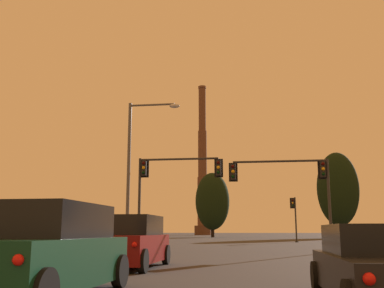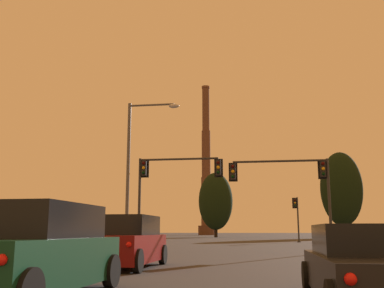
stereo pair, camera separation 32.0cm
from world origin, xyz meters
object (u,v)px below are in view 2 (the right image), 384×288
object	(u,v)px
street_lamp	(136,160)
suv_left_lane_third	(36,252)
traffic_light_overhead_left	(167,179)
smokestack	(206,174)
suv_left_lane_second	(127,242)
traffic_light_far_right	(297,212)
sedan_right_lane_third	(367,267)
traffic_light_overhead_right	(294,180)

from	to	relation	value
street_lamp	suv_left_lane_third	bearing A→B (deg)	-80.78
traffic_light_overhead_left	smokestack	bearing A→B (deg)	95.24
suv_left_lane_second	traffic_light_far_right	xyz separation A→B (m)	(9.14, 38.43, 2.54)
sedan_right_lane_third	smokestack	size ratio (longest dim) A/B	0.10
traffic_light_far_right	smokestack	distance (m)	92.39
traffic_light_overhead_left	street_lamp	distance (m)	3.83
sedan_right_lane_third	traffic_light_overhead_left	xyz separation A→B (m)	(-7.98, 20.79, 4.07)
suv_left_lane_second	traffic_light_far_right	size ratio (longest dim) A/B	0.94
traffic_light_overhead_right	traffic_light_overhead_left	size ratio (longest dim) A/B	1.05
suv_left_lane_third	traffic_light_overhead_right	distance (m)	21.94
suv_left_lane_second	traffic_light_overhead_left	xyz separation A→B (m)	(-1.32, 13.46, 3.84)
sedan_right_lane_third	traffic_light_overhead_left	size ratio (longest dim) A/B	0.76
suv_left_lane_second	street_lamp	world-z (taller)	street_lamp
suv_left_lane_second	traffic_light_overhead_right	size ratio (longest dim) A/B	0.76
suv_left_lane_third	smokestack	size ratio (longest dim) A/B	0.10
sedan_right_lane_third	traffic_light_far_right	distance (m)	45.91
traffic_light_overhead_left	smokestack	distance (m)	114.97
suv_left_lane_third	sedan_right_lane_third	size ratio (longest dim) A/B	1.05
suv_left_lane_third	traffic_light_far_right	world-z (taller)	traffic_light_far_right
traffic_light_overhead_left	traffic_light_overhead_right	bearing A→B (deg)	-1.88
traffic_light_far_right	traffic_light_overhead_right	bearing A→B (deg)	-94.81
sedan_right_lane_third	street_lamp	xyz separation A→B (m)	(-9.17, 17.24, 4.86)
traffic_light_far_right	traffic_light_overhead_left	bearing A→B (deg)	-112.74
traffic_light_overhead_right	traffic_light_overhead_left	bearing A→B (deg)	178.12
traffic_light_overhead_right	street_lamp	world-z (taller)	street_lamp
sedan_right_lane_third	traffic_light_overhead_left	distance (m)	22.64
suv_left_lane_third	street_lamp	world-z (taller)	street_lamp
sedan_right_lane_third	street_lamp	world-z (taller)	street_lamp
suv_left_lane_third	traffic_light_far_right	xyz separation A→B (m)	(8.85, 45.81, 2.54)
suv_left_lane_second	traffic_light_overhead_left	distance (m)	14.06
suv_left_lane_third	traffic_light_far_right	size ratio (longest dim) A/B	0.95
suv_left_lane_second	sedan_right_lane_third	size ratio (longest dim) A/B	1.04
traffic_light_overhead_right	smokestack	world-z (taller)	smokestack
street_lamp	smokestack	size ratio (longest dim) A/B	0.19
suv_left_lane_second	smokestack	world-z (taller)	smokestack
suv_left_lane_second	suv_left_lane_third	bearing A→B (deg)	-87.91
traffic_light_overhead_left	traffic_light_far_right	world-z (taller)	traffic_light_overhead_left
suv_left_lane_third	smokestack	world-z (taller)	smokestack
street_lamp	traffic_light_far_right	bearing A→B (deg)	67.77
traffic_light_overhead_left	smokestack	size ratio (longest dim) A/B	0.13
suv_left_lane_third	street_lamp	size ratio (longest dim) A/B	0.54
suv_left_lane_second	street_lamp	bearing A→B (deg)	103.97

